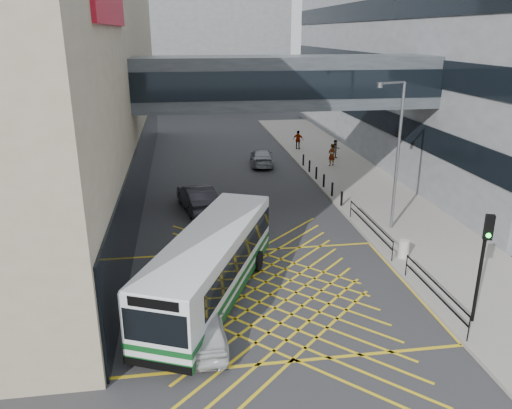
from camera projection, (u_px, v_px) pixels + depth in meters
name	position (u px, v px, depth m)	size (l,w,h in m)	color
ground	(270.00, 295.00, 20.74)	(120.00, 120.00, 0.00)	#333335
building_right	(495.00, 36.00, 43.26)	(24.09, 44.00, 20.00)	slate
building_far	(187.00, 42.00, 73.60)	(28.00, 16.00, 18.00)	slate
skybridge	(286.00, 82.00, 29.92)	(20.00, 4.10, 3.00)	#393E43
pavement	(357.00, 182.00, 35.99)	(6.00, 54.00, 0.16)	gray
box_junction	(270.00, 294.00, 20.74)	(12.00, 9.00, 0.01)	gold
bus	(212.00, 263.00, 20.01)	(6.22, 10.42, 2.89)	silver
car_white	(204.00, 327.00, 17.28)	(1.69, 4.12, 1.31)	silver
car_dark	(198.00, 197.00, 30.42)	(1.98, 5.06, 1.58)	black
car_silver	(262.00, 157.00, 40.81)	(1.88, 4.46, 1.39)	gray
traffic_light	(484.00, 254.00, 17.55)	(0.35, 0.51, 4.29)	black
street_lamp	(396.00, 148.00, 25.89)	(1.76, 0.76, 7.86)	slate
litter_bin	(404.00, 249.00, 23.68)	(0.50, 0.50, 0.86)	#ADA89E
kerb_railings	(395.00, 249.00, 22.97)	(0.05, 12.54, 1.00)	black
bollards	(320.00, 177.00, 35.43)	(0.14, 10.14, 0.90)	black
pedestrian_a	(332.00, 155.00, 39.92)	(0.70, 0.50, 1.76)	gray
pedestrian_b	(336.00, 149.00, 42.31)	(0.76, 0.44, 1.57)	gray
pedestrian_c	(298.00, 140.00, 45.60)	(1.01, 0.48, 1.70)	gray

